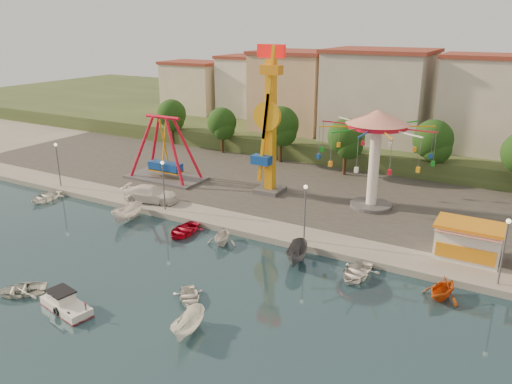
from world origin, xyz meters
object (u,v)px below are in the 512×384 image
Objects in this scene: wave_swinger at (376,137)px; cabin_motorboat at (65,305)px; kamikaze_tower at (270,124)px; pirate_ship_ride at (164,149)px; rowboat_a at (189,297)px; van at (151,194)px; skiff at (189,325)px.

cabin_motorboat is at bearing -113.72° from wave_swinger.
kamikaze_tower is at bearing -173.80° from wave_swinger.
rowboat_a is at bearing -47.53° from pirate_ship_ride.
wave_swinger is 1.91× the size of van.
rowboat_a is at bearing 116.94° from skiff.
skiff is (2.45, -3.30, 0.39)m from rowboat_a.
pirate_ship_ride reaches higher than cabin_motorboat.
kamikaze_tower reaches higher than wave_swinger.
pirate_ship_ride is at bearing 90.84° from rowboat_a.
cabin_motorboat is 1.24× the size of skiff.
kamikaze_tower is at bearing 97.38° from skiff.
rowboat_a is (-6.06, -24.08, -7.87)m from wave_swinger.
van is (-17.91, 17.10, 0.77)m from skiff.
kamikaze_tower is 11.69m from wave_swinger.
wave_swinger is 26.04m from rowboat_a.
rowboat_a is (5.55, -22.81, -8.28)m from kamikaze_tower.
wave_swinger is (25.53, 2.81, 3.80)m from pirate_ship_ride.
skiff is at bearing -48.26° from pirate_ship_ride.
wave_swinger is 3.70× the size of rowboat_a.
skiff is (21.93, -24.57, -3.68)m from pirate_ship_ride.
pirate_ship_ride is at bearing -173.66° from kamikaze_tower.
pirate_ship_ride is 25.96m from wave_swinger.
rowboat_a is 4.13m from skiff.
cabin_motorboat is 1.45× the size of rowboat_a.
skiff is at bearing -149.56° from van.
skiff is at bearing 23.04° from cabin_motorboat.
kamikaze_tower reaches higher than van.
pirate_ship_ride is 2.72× the size of skiff.
kamikaze_tower is at bearing 98.24° from cabin_motorboat.
rowboat_a is at bearing -147.63° from van.
wave_swinger reaches higher than van.
van is (-21.51, -10.28, -6.71)m from wave_swinger.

